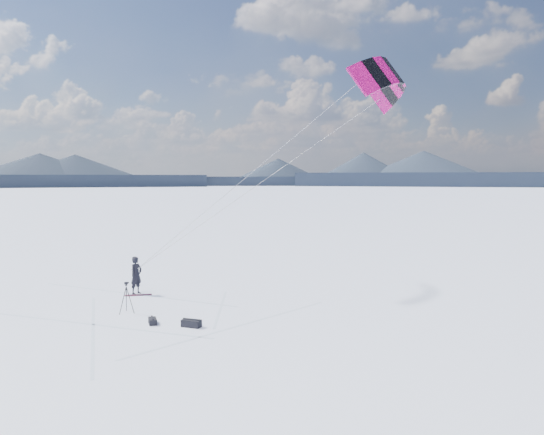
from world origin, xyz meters
The scene contains 9 objects.
ground centered at (0.00, 0.00, 0.00)m, with size 1800.00×1800.00×0.00m, color white.
horizon_hills centered at (0.00, 0.00, 4.16)m, with size 704.00×704.42×9.70m.
snow_tracks centered at (-1.44, -0.32, 0.00)m, with size 13.93×10.25×0.01m.
snowkiter centered at (-2.02, 3.59, 0.00)m, with size 0.71×0.47×1.95m, color black.
snowboard centered at (-1.70, 3.35, 0.02)m, with size 1.35×0.25×0.04m, color maroon.
tripod centered at (0.27, 0.41, 0.91)m, with size 0.65×0.65×1.41m.
gear_bag_a centered at (4.14, -0.05, 0.15)m, with size 0.82×0.47×0.35m.
gear_bag_b centered at (2.46, -0.44, 0.13)m, with size 0.67×0.66×0.29m.
power_kite centered at (10.31, 5.58, 10.15)m, with size 13.58×6.16×9.84m.
Camera 1 is at (16.80, -17.18, 6.08)m, focal length 35.00 mm.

